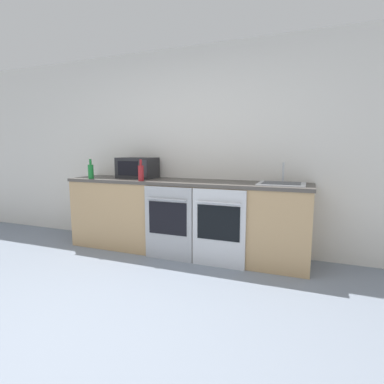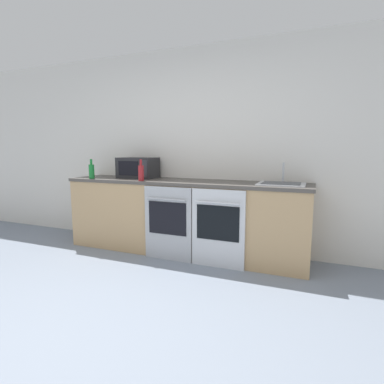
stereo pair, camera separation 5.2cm
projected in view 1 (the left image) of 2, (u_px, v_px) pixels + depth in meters
name	position (u px, v px, depth m)	size (l,w,h in m)	color
ground_plane	(66.00, 346.00, 1.99)	(16.00, 16.00, 0.00)	gray
wall_back	(192.00, 150.00, 3.96)	(10.00, 0.06, 2.60)	silver
counter_back	(183.00, 217.00, 3.77)	(3.06, 0.62, 0.92)	tan
oven_left	(168.00, 223.00, 3.51)	(0.60, 0.06, 0.88)	#A8AAAF
oven_right	(218.00, 228.00, 3.29)	(0.60, 0.06, 0.88)	silver
microwave	(137.00, 168.00, 4.02)	(0.50, 0.33, 0.27)	#232326
bottle_green	(91.00, 171.00, 3.91)	(0.07, 0.07, 0.26)	#19722D
bottle_red	(141.00, 173.00, 3.64)	(0.07, 0.07, 0.26)	maroon
sink	(282.00, 183.00, 3.27)	(0.50, 0.41, 0.24)	#B7BABF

